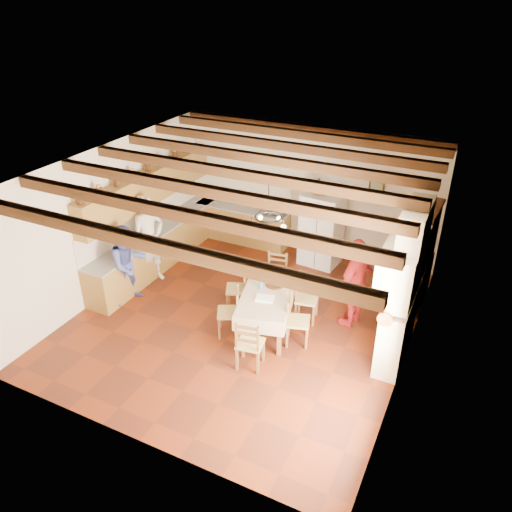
% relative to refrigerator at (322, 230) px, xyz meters
% --- Properties ---
extents(floor, '(6.00, 6.50, 0.02)m').
position_rel_refrigerator_xyz_m(floor, '(-0.55, -2.72, -0.85)').
color(floor, '#4E2011').
rests_on(floor, ground).
extents(ceiling, '(6.00, 6.50, 0.02)m').
position_rel_refrigerator_xyz_m(ceiling, '(-0.55, -2.72, 2.17)').
color(ceiling, white).
rests_on(ceiling, ground).
extents(wall_back, '(6.00, 0.02, 3.00)m').
position_rel_refrigerator_xyz_m(wall_back, '(-0.55, 0.54, 0.66)').
color(wall_back, silver).
rests_on(wall_back, ground).
extents(wall_front, '(6.00, 0.02, 3.00)m').
position_rel_refrigerator_xyz_m(wall_front, '(-0.55, -5.98, 0.66)').
color(wall_front, silver).
rests_on(wall_front, ground).
extents(wall_left, '(0.02, 6.50, 3.00)m').
position_rel_refrigerator_xyz_m(wall_left, '(-3.56, -2.72, 0.66)').
color(wall_left, silver).
rests_on(wall_left, ground).
extents(wall_right, '(0.02, 6.50, 3.00)m').
position_rel_refrigerator_xyz_m(wall_right, '(2.46, -2.72, 0.66)').
color(wall_right, silver).
rests_on(wall_right, ground).
extents(ceiling_beams, '(6.00, 6.30, 0.16)m').
position_rel_refrigerator_xyz_m(ceiling_beams, '(-0.55, -2.72, 2.07)').
color(ceiling_beams, '#36200E').
rests_on(ceiling_beams, ground).
extents(lower_cabinets_left, '(0.60, 4.30, 0.86)m').
position_rel_refrigerator_xyz_m(lower_cabinets_left, '(-3.25, -1.67, -0.41)').
color(lower_cabinets_left, olive).
rests_on(lower_cabinets_left, ground).
extents(lower_cabinets_back, '(2.30, 0.60, 0.86)m').
position_rel_refrigerator_xyz_m(lower_cabinets_back, '(-2.10, 0.23, -0.41)').
color(lower_cabinets_back, olive).
rests_on(lower_cabinets_back, ground).
extents(countertop_left, '(0.62, 4.30, 0.04)m').
position_rel_refrigerator_xyz_m(countertop_left, '(-3.25, -1.67, 0.04)').
color(countertop_left, gray).
rests_on(countertop_left, lower_cabinets_left).
extents(countertop_back, '(2.34, 0.62, 0.04)m').
position_rel_refrigerator_xyz_m(countertop_back, '(-2.10, 0.23, 0.04)').
color(countertop_back, gray).
rests_on(countertop_back, lower_cabinets_back).
extents(backsplash_left, '(0.03, 4.30, 0.60)m').
position_rel_refrigerator_xyz_m(backsplash_left, '(-3.54, -1.67, 0.36)').
color(backsplash_left, beige).
rests_on(backsplash_left, ground).
extents(backsplash_back, '(2.30, 0.03, 0.60)m').
position_rel_refrigerator_xyz_m(backsplash_back, '(-2.10, 0.51, 0.36)').
color(backsplash_back, beige).
rests_on(backsplash_back, ground).
extents(upper_cabinets, '(0.35, 4.20, 0.70)m').
position_rel_refrigerator_xyz_m(upper_cabinets, '(-3.38, -1.67, 1.01)').
color(upper_cabinets, olive).
rests_on(upper_cabinets, ground).
extents(fireplace, '(0.56, 1.60, 2.80)m').
position_rel_refrigerator_xyz_m(fireplace, '(2.17, -2.52, 0.56)').
color(fireplace, beige).
rests_on(fireplace, ground).
extents(wall_picture, '(0.34, 0.03, 0.42)m').
position_rel_refrigerator_xyz_m(wall_picture, '(1.00, 0.51, 1.01)').
color(wall_picture, black).
rests_on(wall_picture, ground).
extents(refrigerator, '(0.90, 0.77, 1.67)m').
position_rel_refrigerator_xyz_m(refrigerator, '(0.00, 0.00, 0.00)').
color(refrigerator, white).
rests_on(refrigerator, floor).
extents(hutch, '(0.54, 1.17, 2.08)m').
position_rel_refrigerator_xyz_m(hutch, '(2.20, -0.73, 0.20)').
color(hutch, '#39220F').
rests_on(hutch, floor).
extents(dining_table, '(1.28, 1.89, 0.76)m').
position_rel_refrigerator_xyz_m(dining_table, '(-0.06, -2.75, -0.16)').
color(dining_table, beige).
rests_on(dining_table, floor).
extents(chandelier, '(0.47, 0.47, 0.03)m').
position_rel_refrigerator_xyz_m(chandelier, '(-0.06, -2.75, 1.41)').
color(chandelier, black).
rests_on(chandelier, ground).
extents(chair_left_near, '(0.55, 0.56, 0.96)m').
position_rel_refrigerator_xyz_m(chair_left_near, '(-0.60, -3.25, -0.36)').
color(chair_left_near, brown).
rests_on(chair_left_near, floor).
extents(chair_left_far, '(0.54, 0.55, 0.96)m').
position_rel_refrigerator_xyz_m(chair_left_far, '(-0.84, -2.49, -0.36)').
color(chair_left_far, brown).
rests_on(chair_left_far, floor).
extents(chair_right_near, '(0.51, 0.52, 0.96)m').
position_rel_refrigerator_xyz_m(chair_right_near, '(0.63, -2.94, -0.36)').
color(chair_right_near, brown).
rests_on(chair_right_near, floor).
extents(chair_right_far, '(0.47, 0.48, 0.96)m').
position_rel_refrigerator_xyz_m(chair_right_far, '(0.52, -2.22, -0.36)').
color(chair_right_far, brown).
rests_on(chair_right_far, floor).
extents(chair_end_near, '(0.48, 0.47, 0.96)m').
position_rel_refrigerator_xyz_m(chair_end_near, '(0.15, -3.86, -0.36)').
color(chair_end_near, brown).
rests_on(chair_end_near, floor).
extents(chair_end_far, '(0.47, 0.46, 0.96)m').
position_rel_refrigerator_xyz_m(chair_end_far, '(-0.34, -1.77, -0.36)').
color(chair_end_far, brown).
rests_on(chair_end_far, floor).
extents(person_man, '(0.68, 0.83, 1.94)m').
position_rel_refrigerator_xyz_m(person_man, '(-2.99, -2.31, 0.14)').
color(person_man, beige).
rests_on(person_man, floor).
extents(person_woman_blue, '(0.85, 0.96, 1.65)m').
position_rel_refrigerator_xyz_m(person_woman_blue, '(-2.89, -3.13, -0.01)').
color(person_woman_blue, '#434EA1').
rests_on(person_woman_blue, floor).
extents(person_woman_red, '(0.70, 1.12, 1.77)m').
position_rel_refrigerator_xyz_m(person_woman_red, '(1.33, -1.94, 0.05)').
color(person_woman_red, red).
rests_on(person_woman_red, floor).
extents(microwave, '(0.57, 0.44, 0.28)m').
position_rel_refrigerator_xyz_m(microwave, '(-1.25, 0.23, 0.21)').
color(microwave, silver).
rests_on(microwave, countertop_back).
extents(fridge_vase, '(0.37, 0.37, 0.34)m').
position_rel_refrigerator_xyz_m(fridge_vase, '(-0.13, 0.00, 1.01)').
color(fridge_vase, '#39220F').
rests_on(fridge_vase, refrigerator).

